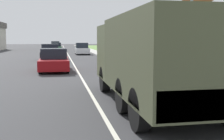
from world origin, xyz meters
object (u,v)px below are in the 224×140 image
object	(u,v)px
car_second_ahead	(50,53)
car_farthest_ahead	(55,46)
car_nearest_ahead	(54,61)
car_fourth_ahead	(56,47)
military_truck	(154,56)
car_third_ahead	(82,49)

from	to	relation	value
car_second_ahead	car_farthest_ahead	world-z (taller)	car_farthest_ahead
car_nearest_ahead	car_fourth_ahead	distance (m)	30.95
car_nearest_ahead	car_fourth_ahead	bearing A→B (deg)	90.30
military_truck	car_fourth_ahead	size ratio (longest dim) A/B	1.85
car_second_ahead	car_fourth_ahead	world-z (taller)	car_second_ahead
car_fourth_ahead	military_truck	bearing A→B (deg)	-85.31
car_fourth_ahead	car_farthest_ahead	distance (m)	10.75
car_second_ahead	car_fourth_ahead	xyz separation A→B (m)	(0.38, 21.60, -0.04)
car_nearest_ahead	military_truck	bearing A→B (deg)	-73.12
car_fourth_ahead	car_farthest_ahead	world-z (taller)	car_farthest_ahead
car_third_ahead	car_fourth_ahead	world-z (taller)	car_third_ahead
military_truck	car_third_ahead	distance (m)	30.82
military_truck	car_farthest_ahead	distance (m)	52.58
car_second_ahead	car_third_ahead	bearing A→B (deg)	69.54
car_third_ahead	car_fourth_ahead	xyz separation A→B (m)	(-3.61, 10.89, -0.03)
car_nearest_ahead	car_second_ahead	distance (m)	9.37
car_second_ahead	car_farthest_ahead	distance (m)	32.34
car_fourth_ahead	car_farthest_ahead	xyz separation A→B (m)	(-0.27, 10.74, 0.06)
military_truck	car_fourth_ahead	world-z (taller)	military_truck
car_farthest_ahead	car_nearest_ahead	bearing A→B (deg)	-89.41
car_farthest_ahead	car_second_ahead	bearing A→B (deg)	-90.20
car_fourth_ahead	car_farthest_ahead	size ratio (longest dim) A/B	0.88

